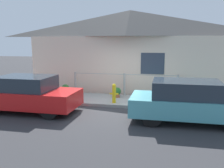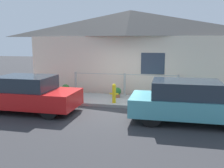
# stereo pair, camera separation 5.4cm
# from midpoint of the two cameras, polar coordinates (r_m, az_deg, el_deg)

# --- Properties ---
(ground_plane) EXTENTS (60.00, 60.00, 0.00)m
(ground_plane) POSITION_cam_midpoint_polar(r_m,az_deg,el_deg) (9.92, 0.89, -5.47)
(ground_plane) COLOR #2D2D30
(sidewalk) EXTENTS (24.00, 2.03, 0.12)m
(sidewalk) POSITION_cam_midpoint_polar(r_m,az_deg,el_deg) (10.88, 1.93, -3.79)
(sidewalk) COLOR gray
(sidewalk) RESTS_ON ground_plane
(house) EXTENTS (10.34, 2.23, 4.16)m
(house) POSITION_cam_midpoint_polar(r_m,az_deg,el_deg) (13.00, 3.98, 12.74)
(house) COLOR beige
(house) RESTS_ON ground_plane
(fence) EXTENTS (4.90, 0.10, 1.03)m
(fence) POSITION_cam_midpoint_polar(r_m,az_deg,el_deg) (11.59, 2.71, 0.22)
(fence) COLOR #999993
(fence) RESTS_ON sidewalk
(car_left) EXTENTS (3.61, 1.70, 1.34)m
(car_left) POSITION_cam_midpoint_polar(r_m,az_deg,el_deg) (9.77, -18.60, -2.19)
(car_left) COLOR red
(car_left) RESTS_ON ground_plane
(car_right) EXTENTS (3.85, 1.70, 1.36)m
(car_right) POSITION_cam_midpoint_polar(r_m,az_deg,el_deg) (8.46, 17.02, -3.82)
(car_right) COLOR teal
(car_right) RESTS_ON ground_plane
(fire_hydrant) EXTENTS (0.36, 0.16, 0.79)m
(fire_hydrant) POSITION_cam_midpoint_polar(r_m,az_deg,el_deg) (10.16, 0.32, -2.03)
(fire_hydrant) COLOR yellow
(fire_hydrant) RESTS_ON sidewalk
(potted_plant_near_hydrant) EXTENTS (0.34, 0.34, 0.45)m
(potted_plant_near_hydrant) POSITION_cam_midpoint_polar(r_m,az_deg,el_deg) (11.18, 1.06, -1.83)
(potted_plant_near_hydrant) COLOR #9E5638
(potted_plant_near_hydrant) RESTS_ON sidewalk
(potted_plant_by_fence) EXTENTS (0.36, 0.36, 0.49)m
(potted_plant_by_fence) POSITION_cam_midpoint_polar(r_m,az_deg,el_deg) (11.95, -10.69, -1.16)
(potted_plant_by_fence) COLOR #9E5638
(potted_plant_by_fence) RESTS_ON sidewalk
(potted_plant_corner) EXTENTS (0.37, 0.37, 0.49)m
(potted_plant_corner) POSITION_cam_midpoint_polar(r_m,az_deg,el_deg) (10.87, 16.60, -2.43)
(potted_plant_corner) COLOR slate
(potted_plant_corner) RESTS_ON sidewalk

